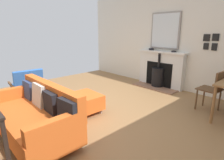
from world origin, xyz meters
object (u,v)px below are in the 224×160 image
(ottoman, at_px, (83,102))
(fireplace, at_px, (160,71))
(sofa, at_px, (36,114))
(dining_chair_near_fireplace, at_px, (214,88))
(mantel_bowl_near, at_px, (151,49))
(mantel_bowl_far, at_px, (174,51))
(armchair_accent, at_px, (28,84))

(ottoman, bearing_deg, fireplace, 179.50)
(sofa, height_order, dining_chair_near_fireplace, dining_chair_near_fireplace)
(fireplace, height_order, mantel_bowl_near, mantel_bowl_near)
(fireplace, relative_size, mantel_bowl_far, 11.19)
(mantel_bowl_far, height_order, dining_chair_near_fireplace, mantel_bowl_far)
(fireplace, relative_size, ottoman, 2.22)
(sofa, bearing_deg, mantel_bowl_near, -172.14)
(fireplace, xyz_separation_m, sofa, (3.67, 0.15, -0.11))
(fireplace, distance_m, mantel_bowl_far, 0.71)
(fireplace, relative_size, armchair_accent, 1.89)
(ottoman, relative_size, armchair_accent, 0.85)
(fireplace, xyz_separation_m, armchair_accent, (3.26, -1.37, -0.02))
(fireplace, height_order, dining_chair_near_fireplace, fireplace)
(dining_chair_near_fireplace, bearing_deg, ottoman, -41.57)
(ottoman, bearing_deg, armchair_accent, -66.72)
(mantel_bowl_far, height_order, ottoman, mantel_bowl_far)
(sofa, xyz_separation_m, ottoman, (-0.98, -0.17, -0.12))
(ottoman, relative_size, dining_chair_near_fireplace, 0.79)
(sofa, bearing_deg, mantel_bowl_far, 176.60)
(mantel_bowl_far, distance_m, dining_chair_near_fireplace, 1.63)
(ottoman, bearing_deg, sofa, 10.09)
(fireplace, height_order, mantel_bowl_far, mantel_bowl_far)
(sofa, distance_m, ottoman, 1.01)
(mantel_bowl_near, bearing_deg, dining_chair_near_fireplace, 69.71)
(mantel_bowl_near, bearing_deg, armchair_accent, -17.10)
(sofa, xyz_separation_m, dining_chair_near_fireplace, (-2.93, 1.55, 0.16))
(sofa, height_order, ottoman, sofa)
(armchair_accent, xyz_separation_m, dining_chair_near_fireplace, (-2.52, 3.07, 0.07))
(sofa, relative_size, ottoman, 2.67)
(mantel_bowl_far, xyz_separation_m, armchair_accent, (3.28, -1.74, -0.62))
(mantel_bowl_near, height_order, mantel_bowl_far, mantel_bowl_near)
(mantel_bowl_near, xyz_separation_m, mantel_bowl_far, (-0.00, 0.73, -0.01))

